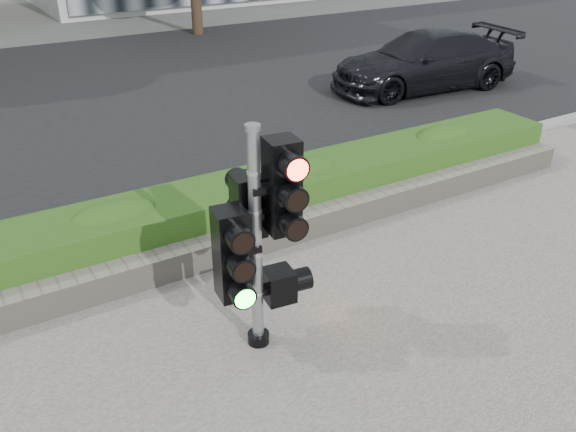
{
  "coord_description": "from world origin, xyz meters",
  "views": [
    {
      "loc": [
        -2.76,
        -4.15,
        4.09
      ],
      "look_at": [
        0.09,
        0.6,
        1.19
      ],
      "focal_mm": 38.0,
      "sensor_mm": 36.0,
      "label": 1
    }
  ],
  "objects": [
    {
      "name": "ground",
      "position": [
        0.0,
        0.0,
        0.0
      ],
      "size": [
        120.0,
        120.0,
        0.0
      ],
      "primitive_type": "plane",
      "color": "#51514C",
      "rests_on": "ground"
    },
    {
      "name": "stone_wall",
      "position": [
        0.0,
        1.9,
        0.2
      ],
      "size": [
        12.0,
        0.32,
        0.34
      ],
      "primitive_type": "cube",
      "color": "gray",
      "rests_on": "sidewalk"
    },
    {
      "name": "hedge",
      "position": [
        0.0,
        2.55,
        0.37
      ],
      "size": [
        12.0,
        1.0,
        0.68
      ],
      "primitive_type": "cube",
      "color": "#538A2A",
      "rests_on": "sidewalk"
    },
    {
      "name": "curb",
      "position": [
        0.0,
        3.15,
        0.06
      ],
      "size": [
        60.0,
        0.25,
        0.12
      ],
      "primitive_type": "cube",
      "color": "gray",
      "rests_on": "ground"
    },
    {
      "name": "car_dark",
      "position": [
        7.44,
        6.57,
        0.68
      ],
      "size": [
        4.75,
        2.34,
        1.33
      ],
      "primitive_type": "imported",
      "rotation": [
        0.0,
        0.0,
        -1.68
      ],
      "color": "black",
      "rests_on": "road"
    },
    {
      "name": "road",
      "position": [
        0.0,
        10.0,
        0.01
      ],
      "size": [
        60.0,
        13.0,
        0.02
      ],
      "primitive_type": "cube",
      "color": "black",
      "rests_on": "ground"
    },
    {
      "name": "traffic_signal",
      "position": [
        -0.43,
        0.29,
        1.33
      ],
      "size": [
        0.83,
        0.64,
        2.35
      ],
      "rotation": [
        0.0,
        0.0,
        -0.12
      ],
      "color": "black",
      "rests_on": "sidewalk"
    }
  ]
}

